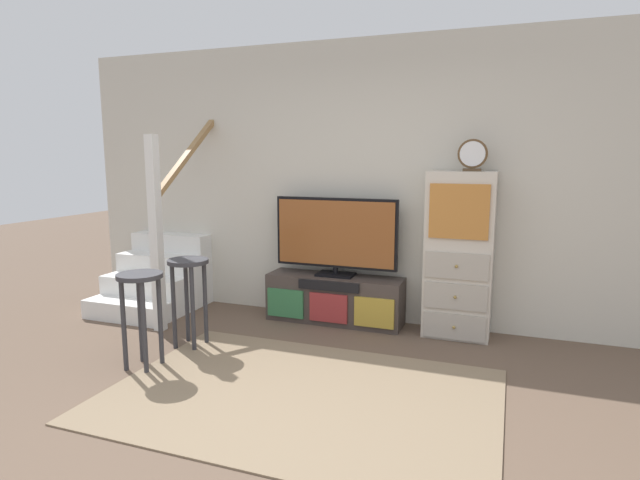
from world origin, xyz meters
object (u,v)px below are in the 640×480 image
object	(u,v)px
media_console	(335,299)
desk_clock	(473,155)
bar_stool_far	(189,282)
side_cabinet	(459,256)
bar_stool_near	(141,298)
television	(336,235)

from	to	relation	value
media_console	desk_clock	bearing A→B (deg)	-0.22
bar_stool_far	side_cabinet	bearing A→B (deg)	26.63
bar_stool_near	bar_stool_far	distance (m)	0.52
media_console	side_cabinet	size ratio (longest dim) A/B	0.90
television	desk_clock	world-z (taller)	desk_clock
media_console	bar_stool_near	xyz separation A→B (m)	(-1.02, -1.56, 0.32)
television	side_cabinet	bearing A→B (deg)	-0.68
desk_clock	bar_stool_far	bearing A→B (deg)	-154.52
side_cabinet	bar_stool_far	distance (m)	2.36
media_console	side_cabinet	xyz separation A→B (m)	(1.16, 0.01, 0.51)
side_cabinet	desk_clock	size ratio (longest dim) A/B	5.43
side_cabinet	bar_stool_far	xyz separation A→B (m)	(-2.10, -1.05, -0.18)
media_console	television	world-z (taller)	television
desk_clock	bar_stool_near	bearing A→B (deg)	-145.41
television	side_cabinet	xyz separation A→B (m)	(1.16, -0.01, -0.12)
media_console	television	size ratio (longest dim) A/B	1.10
desk_clock	side_cabinet	bearing A→B (deg)	169.20
bar_stool_near	side_cabinet	bearing A→B (deg)	35.81
desk_clock	bar_stool_far	xyz separation A→B (m)	(-2.18, -1.04, -1.06)
desk_clock	bar_stool_near	size ratio (longest dim) A/B	0.37
television	bar_stool_far	size ratio (longest dim) A/B	1.60
media_console	bar_stool_far	distance (m)	1.45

